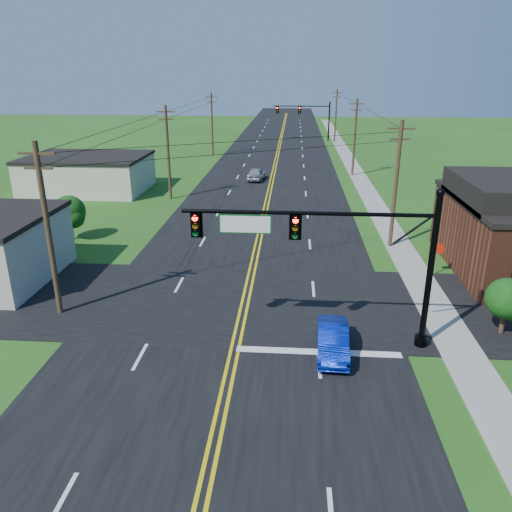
# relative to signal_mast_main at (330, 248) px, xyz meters

# --- Properties ---
(ground) EXTENTS (260.00, 260.00, 0.00)m
(ground) POSITION_rel_signal_mast_main_xyz_m (-4.34, -8.00, -4.75)
(ground) COLOR #234B15
(ground) RESTS_ON ground
(road_main) EXTENTS (16.00, 220.00, 0.04)m
(road_main) POSITION_rel_signal_mast_main_xyz_m (-4.34, 42.00, -4.73)
(road_main) COLOR black
(road_main) RESTS_ON ground
(road_cross) EXTENTS (70.00, 10.00, 0.04)m
(road_cross) POSITION_rel_signal_mast_main_xyz_m (-4.34, 4.00, -4.73)
(road_cross) COLOR black
(road_cross) RESTS_ON ground
(sidewalk) EXTENTS (2.00, 160.00, 0.08)m
(sidewalk) POSITION_rel_signal_mast_main_xyz_m (6.16, 32.00, -4.71)
(sidewalk) COLOR gray
(sidewalk) RESTS_ON ground
(signal_mast_main) EXTENTS (11.30, 0.60, 7.48)m
(signal_mast_main) POSITION_rel_signal_mast_main_xyz_m (0.00, 0.00, 0.00)
(signal_mast_main) COLOR black
(signal_mast_main) RESTS_ON ground
(signal_mast_far) EXTENTS (10.98, 0.60, 7.48)m
(signal_mast_far) POSITION_rel_signal_mast_main_xyz_m (0.10, 72.00, -0.20)
(signal_mast_far) COLOR black
(signal_mast_far) RESTS_ON ground
(cream_bldg_far) EXTENTS (12.20, 9.20, 3.70)m
(cream_bldg_far) POSITION_rel_signal_mast_main_xyz_m (-23.34, 30.00, -2.89)
(cream_bldg_far) COLOR beige
(cream_bldg_far) RESTS_ON ground
(utility_pole_left_a) EXTENTS (1.80, 0.28, 9.00)m
(utility_pole_left_a) POSITION_rel_signal_mast_main_xyz_m (-13.84, 2.00, -0.03)
(utility_pole_left_a) COLOR #372719
(utility_pole_left_a) RESTS_ON ground
(utility_pole_left_b) EXTENTS (1.80, 0.28, 9.00)m
(utility_pole_left_b) POSITION_rel_signal_mast_main_xyz_m (-13.84, 27.00, -0.03)
(utility_pole_left_b) COLOR #372719
(utility_pole_left_b) RESTS_ON ground
(utility_pole_left_c) EXTENTS (1.80, 0.28, 9.00)m
(utility_pole_left_c) POSITION_rel_signal_mast_main_xyz_m (-13.84, 54.00, -0.03)
(utility_pole_left_c) COLOR #372719
(utility_pole_left_c) RESTS_ON ground
(utility_pole_right_a) EXTENTS (1.80, 0.28, 9.00)m
(utility_pole_right_a) POSITION_rel_signal_mast_main_xyz_m (5.46, 14.00, -0.03)
(utility_pole_right_a) COLOR #372719
(utility_pole_right_a) RESTS_ON ground
(utility_pole_right_b) EXTENTS (1.80, 0.28, 9.00)m
(utility_pole_right_b) POSITION_rel_signal_mast_main_xyz_m (5.46, 40.00, -0.03)
(utility_pole_right_b) COLOR #372719
(utility_pole_right_b) RESTS_ON ground
(utility_pole_right_c) EXTENTS (1.80, 0.28, 9.00)m
(utility_pole_right_c) POSITION_rel_signal_mast_main_xyz_m (5.46, 70.00, -0.03)
(utility_pole_right_c) COLOR #372719
(utility_pole_right_c) RESTS_ON ground
(tree_right_back) EXTENTS (3.00, 3.00, 4.10)m
(tree_right_back) POSITION_rel_signal_mast_main_xyz_m (11.66, 18.00, -2.15)
(tree_right_back) COLOR #372719
(tree_right_back) RESTS_ON ground
(shrub_corner) EXTENTS (2.00, 2.00, 2.86)m
(shrub_corner) POSITION_rel_signal_mast_main_xyz_m (8.66, 1.50, -2.90)
(shrub_corner) COLOR #372719
(shrub_corner) RESTS_ON ground
(tree_left) EXTENTS (2.40, 2.40, 3.37)m
(tree_left) POSITION_rel_signal_mast_main_xyz_m (-18.34, 14.00, -2.59)
(tree_left) COLOR #372719
(tree_left) RESTS_ON ground
(blue_car) EXTENTS (1.52, 3.98, 1.30)m
(blue_car) POSITION_rel_signal_mast_main_xyz_m (0.28, -1.00, -4.10)
(blue_car) COLOR #071DA0
(blue_car) RESTS_ON ground
(distant_car) EXTENTS (2.16, 4.39, 1.44)m
(distant_car) POSITION_rel_signal_mast_main_xyz_m (-5.97, 36.52, -4.03)
(distant_car) COLOR #B1B0B6
(distant_car) RESTS_ON ground
(stop_sign) EXTENTS (0.72, 0.20, 2.06)m
(stop_sign) POSITION_rel_signal_mast_main_xyz_m (7.45, 8.98, -3.27)
(stop_sign) COLOR slate
(stop_sign) RESTS_ON ground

